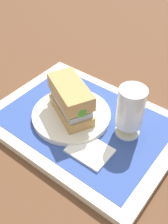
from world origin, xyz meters
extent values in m
plane|color=brown|center=(0.00, 0.00, 0.00)|extent=(3.00, 3.00, 0.00)
cube|color=beige|center=(0.00, 0.00, 0.01)|extent=(0.44, 0.32, 0.02)
cube|color=#2D4793|center=(0.00, 0.00, 0.02)|extent=(0.38, 0.27, 0.00)
cylinder|color=silver|center=(-0.03, -0.01, 0.03)|extent=(0.19, 0.19, 0.01)
cube|color=tan|center=(-0.03, -0.01, 0.05)|extent=(0.14, 0.12, 0.02)
cube|color=#9EA3A8|center=(-0.03, -0.01, 0.07)|extent=(0.13, 0.10, 0.02)
cube|color=silver|center=(-0.03, -0.01, 0.08)|extent=(0.12, 0.10, 0.01)
sphere|color=#47932D|center=(0.01, -0.03, 0.09)|extent=(0.04, 0.04, 0.04)
cube|color=tan|center=(-0.03, -0.01, 0.10)|extent=(0.14, 0.12, 0.04)
cylinder|color=silver|center=(0.10, 0.03, 0.02)|extent=(0.06, 0.06, 0.01)
cylinder|color=silver|center=(0.10, 0.03, 0.04)|extent=(0.01, 0.01, 0.02)
cylinder|color=silver|center=(0.10, 0.03, 0.10)|extent=(0.06, 0.06, 0.09)
cylinder|color=gold|center=(0.10, 0.03, 0.08)|extent=(0.06, 0.06, 0.05)
cylinder|color=white|center=(0.10, 0.03, 0.11)|extent=(0.05, 0.05, 0.01)
cube|color=white|center=(0.07, -0.07, 0.02)|extent=(0.09, 0.07, 0.01)
camera|label=1|loc=(0.28, -0.37, 0.48)|focal=43.59mm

